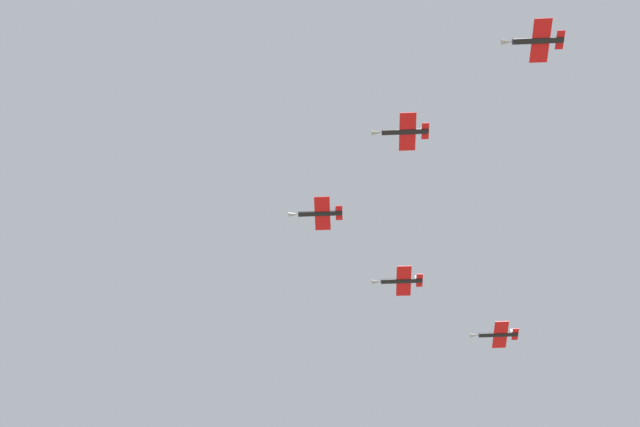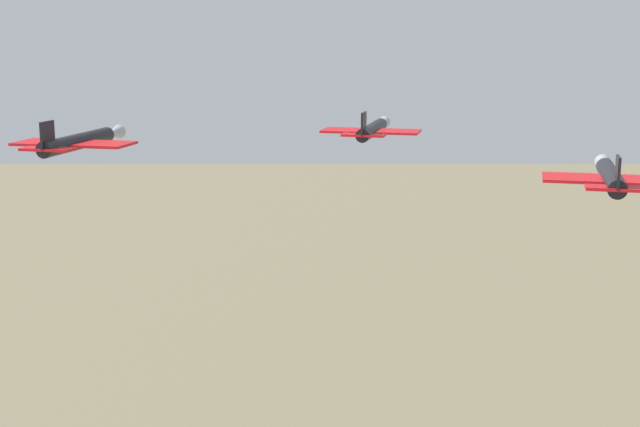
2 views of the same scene
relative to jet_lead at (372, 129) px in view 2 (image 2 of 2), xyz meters
name	(u,v)px [view 2 (image 2 of 2)]	position (x,y,z in m)	size (l,w,h in m)	color
jet_lead	(372,129)	(0.00, 0.00, 0.00)	(12.58, 9.26, 2.61)	black
jet_port_inner	(79,141)	(21.37, -16.93, 0.64)	(12.58, 9.26, 2.61)	black
jet_starboard_inner	(610,176)	(16.45, 21.74, -0.64)	(12.58, 9.26, 2.61)	black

